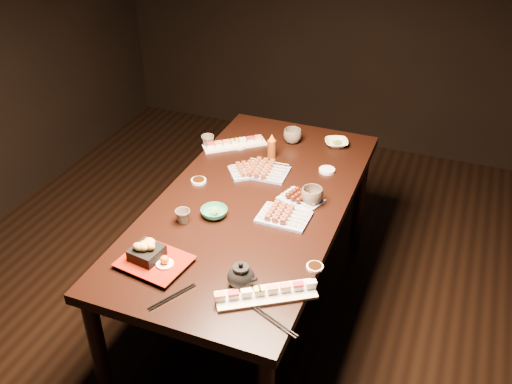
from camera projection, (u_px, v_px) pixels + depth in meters
ground at (235, 350)px, 2.99m from camera, size 5.00×5.00×0.00m
dining_table at (253, 259)px, 3.03m from camera, size 1.09×1.89×0.75m
sushi_platter_near at (266, 292)px, 2.24m from camera, size 0.40×0.31×0.05m
sushi_platter_far at (234, 142)px, 3.29m from camera, size 0.35×0.31×0.04m
yakitori_plate_center at (265, 168)px, 3.03m from camera, size 0.25×0.18×0.06m
yakitori_plate_right at (284, 213)px, 2.68m from camera, size 0.24×0.18×0.06m
yakitori_plate_left at (250, 168)px, 3.04m from camera, size 0.26×0.25×0.05m
tsukune_plate at (301, 197)px, 2.81m from camera, size 0.24×0.21×0.05m
edamame_bowl_green at (214, 213)px, 2.71m from camera, size 0.16×0.16×0.04m
edamame_bowl_cream at (336, 143)px, 3.30m from camera, size 0.17×0.17×0.03m
tempura_tray at (154, 255)px, 2.39m from camera, size 0.31×0.26×0.10m
teacup_near_left at (183, 216)px, 2.66m from camera, size 0.08×0.08×0.07m
teacup_mid_right at (312, 196)px, 2.79m from camera, size 0.11×0.11×0.08m
teacup_far_left at (208, 141)px, 3.28m from camera, size 0.09×0.09×0.07m
teacup_far_right at (293, 136)px, 3.32m from camera, size 0.14×0.14×0.08m
teapot at (241, 274)px, 2.28m from camera, size 0.15×0.15×0.11m
condiment_bottle at (272, 146)px, 3.15m from camera, size 0.05×0.05×0.15m
sauce_dish_west at (199, 181)px, 2.97m from camera, size 0.10×0.10×0.01m
sauce_dish_east at (327, 170)px, 3.06m from camera, size 0.11×0.11×0.02m
sauce_dish_se at (315, 267)px, 2.40m from camera, size 0.09×0.09×0.01m
sauce_dish_nw at (239, 146)px, 3.29m from camera, size 0.10×0.10×0.02m
chopsticks_near at (172, 297)px, 2.25m from camera, size 0.12×0.20×0.01m
chopsticks_se at (273, 321)px, 2.14m from camera, size 0.23×0.11×0.01m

